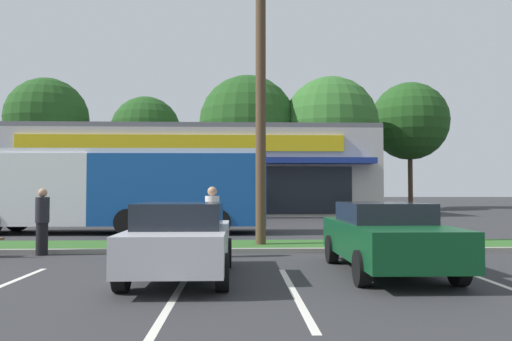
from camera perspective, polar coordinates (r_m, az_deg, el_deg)
grass_median at (r=14.98m, az=-9.02°, el=-8.44°), size 56.00×2.20×0.12m
curb_lip at (r=13.78m, az=-9.65°, el=-8.98°), size 56.00×0.24×0.12m
parking_stripe_2 at (r=7.51m, az=-9.98°, el=-15.16°), size 0.12×4.80×0.01m
parking_stripe_3 at (r=8.49m, az=4.38°, el=-13.67°), size 0.12×4.80×0.01m
storefront_building at (r=37.40m, az=-7.41°, el=-0.29°), size 25.10×14.21×5.88m
tree_left at (r=47.73m, az=-22.62°, el=5.42°), size 7.11×7.11×11.47m
tree_mid_left at (r=48.76m, az=-12.39°, el=4.36°), size 6.53×6.53×10.52m
tree_mid at (r=43.73m, az=-0.98°, el=5.31°), size 8.35×8.35×11.60m
tree_mid_right at (r=44.01m, az=8.47°, el=5.22°), size 8.16×8.16×11.46m
tree_right at (r=49.85m, az=17.03°, el=5.35°), size 7.31×7.31×11.85m
utility_pole at (r=15.24m, az=0.02°, el=13.62°), size 3.06×2.40×10.99m
city_bus at (r=20.50m, az=-16.01°, el=-1.92°), size 12.11×2.84×3.25m
car_0 at (r=10.71m, az=14.51°, el=-7.19°), size 1.94×4.57×1.42m
car_1 at (r=28.35m, az=-25.51°, el=-3.92°), size 4.34×1.91×1.42m
car_3 at (r=25.94m, az=-8.56°, el=-4.31°), size 4.56×2.02×1.40m
car_4 at (r=9.79m, az=-8.49°, el=-7.71°), size 1.88×4.19×1.45m
pedestrian_near_bench at (r=14.23m, az=-23.08°, el=-5.34°), size 0.35×0.35×1.73m
pedestrian_by_pole at (r=12.77m, az=-5.00°, el=-5.80°), size 0.36×0.36×1.77m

